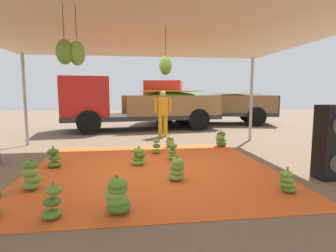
# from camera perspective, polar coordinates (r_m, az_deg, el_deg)

# --- Properties ---
(ground_plane) EXTENTS (40.00, 40.00, 0.00)m
(ground_plane) POSITION_cam_1_polar(r_m,az_deg,el_deg) (8.94, -4.88, -3.88)
(ground_plane) COLOR brown
(tarp_orange) EXTENTS (5.26, 5.19, 0.01)m
(tarp_orange) POSITION_cam_1_polar(r_m,az_deg,el_deg) (6.02, -3.51, -9.03)
(tarp_orange) COLOR #E05B23
(tarp_orange) RESTS_ON ground
(tent_canopy) EXTENTS (8.00, 7.00, 2.98)m
(tent_canopy) POSITION_cam_1_polar(r_m,az_deg,el_deg) (5.83, -3.78, 19.07)
(tent_canopy) COLOR #9EA0A5
(tent_canopy) RESTS_ON ground
(banana_bunch_0) EXTENTS (0.39, 0.39, 0.47)m
(banana_bunch_0) POSITION_cam_1_polar(r_m,az_deg,el_deg) (6.72, 1.06, -5.68)
(banana_bunch_0) COLOR #60932D
(banana_bunch_0) RESTS_ON tarp_orange
(banana_bunch_1) EXTENTS (0.32, 0.32, 0.48)m
(banana_bunch_1) POSITION_cam_1_polar(r_m,az_deg,el_deg) (7.44, -2.49, -4.42)
(banana_bunch_1) COLOR #518428
(banana_bunch_1) RESTS_ON tarp_orange
(banana_bunch_2) EXTENTS (0.47, 0.48, 0.53)m
(banana_bunch_2) POSITION_cam_1_polar(r_m,az_deg,el_deg) (3.88, -10.70, -14.44)
(banana_bunch_2) COLOR #477523
(banana_bunch_2) RESTS_ON tarp_orange
(banana_bunch_4) EXTENTS (0.33, 0.36, 0.50)m
(banana_bunch_4) POSITION_cam_1_polar(r_m,az_deg,el_deg) (3.97, -23.40, -14.92)
(banana_bunch_4) COLOR #518428
(banana_bunch_4) RESTS_ON tarp_orange
(banana_bunch_5) EXTENTS (0.36, 0.40, 0.48)m
(banana_bunch_5) POSITION_cam_1_polar(r_m,az_deg,el_deg) (6.58, -23.12, -6.42)
(banana_bunch_5) COLOR #477523
(banana_bunch_5) RESTS_ON tarp_orange
(banana_bunch_6) EXTENTS (0.33, 0.33, 0.41)m
(banana_bunch_6) POSITION_cam_1_polar(r_m,az_deg,el_deg) (8.34, 0.43, -3.39)
(banana_bunch_6) COLOR #6B9E38
(banana_bunch_6) RESTS_ON tarp_orange
(banana_bunch_7) EXTENTS (0.37, 0.33, 0.43)m
(banana_bunch_7) POSITION_cam_1_polar(r_m,az_deg,el_deg) (4.97, 24.04, -10.89)
(banana_bunch_7) COLOR #518428
(banana_bunch_7) RESTS_ON tarp_orange
(banana_bunch_8) EXTENTS (0.46, 0.46, 0.50)m
(banana_bunch_8) POSITION_cam_1_polar(r_m,az_deg,el_deg) (8.67, 11.24, -2.79)
(banana_bunch_8) COLOR #477523
(banana_bunch_8) RESTS_ON tarp_orange
(banana_bunch_9) EXTENTS (0.45, 0.41, 0.55)m
(banana_bunch_9) POSITION_cam_1_polar(r_m,az_deg,el_deg) (5.20, -27.14, -9.49)
(banana_bunch_9) COLOR #6B9E38
(banana_bunch_9) RESTS_ON tarp_orange
(banana_bunch_10) EXTENTS (0.38, 0.42, 0.45)m
(banana_bunch_10) POSITION_cam_1_polar(r_m,az_deg,el_deg) (6.30, -6.32, -6.58)
(banana_bunch_10) COLOR #6B9E38
(banana_bunch_10) RESTS_ON tarp_orange
(banana_bunch_11) EXTENTS (0.36, 0.36, 0.47)m
(banana_bunch_11) POSITION_cam_1_polar(r_m,az_deg,el_deg) (5.16, 1.94, -9.36)
(banana_bunch_11) COLOR #6B9E38
(banana_bunch_11) RESTS_ON tarp_orange
(cargo_truck_main) EXTENTS (7.37, 3.31, 2.40)m
(cargo_truck_main) POSITION_cam_1_polar(r_m,az_deg,el_deg) (12.67, -6.78, 4.72)
(cargo_truck_main) COLOR #2D2D2D
(cargo_truck_main) RESTS_ON ground
(cargo_truck_far) EXTENTS (7.46, 4.05, 2.40)m
(cargo_truck_far) POSITION_cam_1_polar(r_m,az_deg,el_deg) (15.39, 7.31, 4.96)
(cargo_truck_far) COLOR #2D2D2D
(cargo_truck_far) RESTS_ON ground
(worker_0) EXTENTS (0.65, 0.40, 1.79)m
(worker_0) POSITION_cam_1_polar(r_m,az_deg,el_deg) (10.40, -1.10, 3.41)
(worker_0) COLOR orange
(worker_0) RESTS_ON ground
(speaker_stack) EXTENTS (0.58, 0.43, 1.44)m
(speaker_stack) POSITION_cam_1_polar(r_m,az_deg,el_deg) (6.06, 31.51, -2.98)
(speaker_stack) COLOR black
(speaker_stack) RESTS_ON ground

